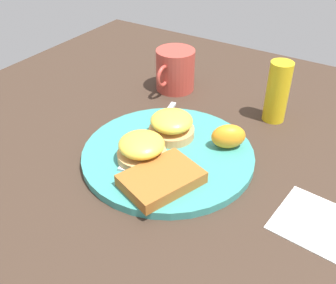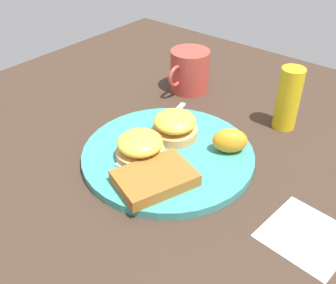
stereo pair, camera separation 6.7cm
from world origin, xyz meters
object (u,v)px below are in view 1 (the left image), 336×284
Objects in this scene: hashbrown_patty at (161,179)px; fork at (149,138)px; orange_wedge at (228,136)px; sandwich_benedict_right at (142,149)px; cup at (175,70)px; sandwich_benedict_left at (172,125)px; condiment_bottle at (277,92)px.

fork is (-0.09, -0.09, -0.01)m from hashbrown_patty.
sandwich_benedict_right is at bearing -43.33° from orange_wedge.
hashbrown_patty is at bearing 28.00° from cup.
cup is at bearing -150.23° from sandwich_benedict_left.
sandwich_benedict_right is at bearing 20.56° from cup.
cup reaches higher than sandwich_benedict_left.
condiment_bottle is (-0.21, 0.16, 0.04)m from fork.
sandwich_benedict_left is 0.71× the size of cup.
cup is 0.95× the size of condiment_bottle.
sandwich_benedict_left is 0.10m from orange_wedge.
sandwich_benedict_left is 0.14m from hashbrown_patty.
hashbrown_patty is (0.12, 0.06, -0.01)m from sandwich_benedict_left.
orange_wedge is at bearing -10.68° from condiment_bottle.
sandwich_benedict_left is 0.05m from fork.
fork is 2.02× the size of cup.
cup is at bearing -127.91° from orange_wedge.
orange_wedge reaches higher than fork.
sandwich_benedict_left reaches higher than orange_wedge.
condiment_bottle reaches higher than cup.
sandwich_benedict_right is at bearing 24.70° from fork.
hashbrown_patty is 1.01× the size of cup.
cup is (-0.16, -0.21, 0.01)m from orange_wedge.
orange_wedge is (-0.02, 0.10, -0.00)m from sandwich_benedict_left.
hashbrown_patty reaches higher than fork.
sandwich_benedict_left is 0.22m from condiment_bottle.
fork is at bearing -67.57° from orange_wedge.
orange_wedge is (-0.11, 0.11, -0.00)m from sandwich_benedict_right.
condiment_bottle is at bearing 169.32° from orange_wedge.
cup is (-0.19, -0.11, 0.01)m from sandwich_benedict_left.
orange_wedge is 0.26m from cup.
hashbrown_patty is (0.03, 0.06, -0.01)m from sandwich_benedict_right.
hashbrown_patty is at bearing -17.04° from orange_wedge.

